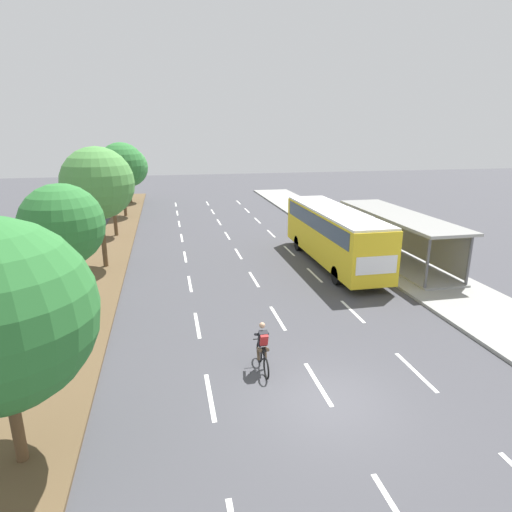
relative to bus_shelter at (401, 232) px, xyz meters
name	(u,v)px	position (x,y,z in m)	size (l,w,h in m)	color
ground_plane	(329,401)	(-9.53, -12.84, -1.87)	(140.00, 140.00, 0.00)	#424247
median_strip	(113,246)	(-17.83, 7.16, -1.81)	(2.60, 52.00, 0.12)	brown
sidewalk_right	(348,234)	(-0.28, 7.16, -1.79)	(4.50, 52.00, 0.15)	gray
lane_divider_left	(185,257)	(-13.03, 3.73, -1.86)	(0.14, 44.15, 0.01)	white
lane_divider_center	(238,254)	(-9.53, 3.73, -1.86)	(0.14, 44.15, 0.01)	white
lane_divider_right	(289,251)	(-6.03, 3.73, -1.86)	(0.14, 44.15, 0.01)	white
bus_shelter	(401,232)	(0.00, 0.00, 0.00)	(2.90, 11.16, 2.86)	gray
bus	(334,231)	(-4.28, 0.34, 0.20)	(2.54, 11.29, 3.37)	yellow
cyclist	(263,349)	(-11.10, -10.68, -1.08)	(0.46, 1.82, 1.71)	black
median_tree_second	(62,225)	(-18.06, -5.70, 2.44)	(3.25, 3.25, 5.83)	brown
median_tree_third	(98,183)	(-17.74, 2.30, 3.14)	(4.07, 4.07, 6.93)	brown
median_tree_fourth	(112,182)	(-17.91, 10.31, 2.30)	(3.09, 3.09, 5.61)	brown
median_tree_fifth	(122,166)	(-17.84, 18.31, 2.90)	(4.13, 4.13, 6.72)	brown
median_tree_farthest	(128,167)	(-17.89, 26.32, 2.11)	(4.22, 4.22, 5.97)	brown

